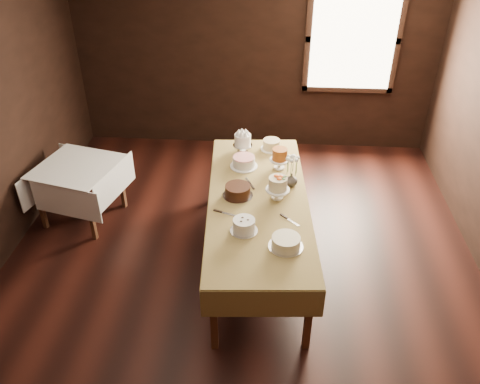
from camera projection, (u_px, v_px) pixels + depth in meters
name	position (u px, v px, depth m)	size (l,w,h in m)	color
floor	(239.00, 280.00, 4.98)	(5.00, 6.00, 0.01)	black
wall_back	(255.00, 52.00, 6.69)	(5.00, 0.02, 2.80)	black
window	(353.00, 40.00, 6.46)	(1.10, 0.05, 1.30)	#FFEABF
display_table	(258.00, 204.00, 4.87)	(1.15, 2.57, 0.78)	#442312
side_table	(77.00, 172.00, 5.55)	(1.02, 1.02, 0.71)	#442312
cake_meringue	(243.00, 144.00, 5.56)	(0.24, 0.24, 0.24)	silver
cake_speckled	(271.00, 145.00, 5.65)	(0.28, 0.28, 0.12)	white
cake_lattice	(244.00, 162.00, 5.33)	(0.32, 0.32, 0.11)	white
cake_caramel	(280.00, 160.00, 5.27)	(0.22, 0.22, 0.25)	white
cake_chocolate	(238.00, 191.00, 4.85)	(0.31, 0.31, 0.12)	silver
cake_flowers	(278.00, 189.00, 4.79)	(0.24, 0.24, 0.24)	white
cake_swirl	(244.00, 226.00, 4.37)	(0.28, 0.28, 0.13)	silver
cake_cream	(286.00, 243.00, 4.19)	(0.33, 0.33, 0.11)	silver
cake_server_b	(293.00, 222.00, 4.51)	(0.24, 0.03, 0.01)	silver
cake_server_c	(248.00, 181.00, 5.10)	(0.24, 0.03, 0.01)	silver
cake_server_d	(282.00, 184.00, 5.05)	(0.24, 0.03, 0.01)	silver
cake_server_e	(229.00, 214.00, 4.62)	(0.24, 0.03, 0.01)	silver
flower_vase	(291.00, 180.00, 5.00)	(0.13, 0.13, 0.14)	#2D2823
flower_bouquet	(292.00, 164.00, 4.90)	(0.14, 0.14, 0.20)	white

